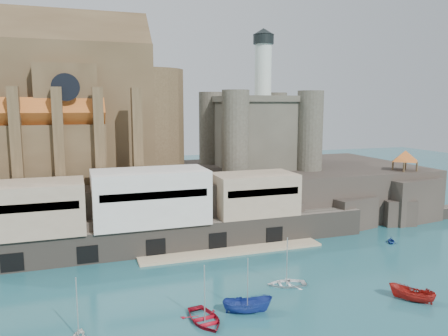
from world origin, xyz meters
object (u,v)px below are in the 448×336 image
church (55,111)px  boat_0 (205,322)px  castle_keep (258,128)px  boat_2 (247,312)px  pavilion (405,157)px

church → boat_0: church is taller
castle_keep → boat_2: (-19.51, -42.83, -18.31)m
church → pavilion: bearing=-13.5°
castle_keep → boat_2: size_ratio=5.17×
castle_keep → boat_0: bearing=-119.7°
castle_keep → boat_0: size_ratio=4.78×
church → castle_keep: church is taller
boat_0 → castle_keep: bearing=53.5°
boat_0 → boat_2: boat_0 is taller
boat_0 → boat_2: size_ratio=1.08×
church → pavilion: church is taller
boat_2 → church: bearing=39.8°
castle_keep → pavilion: size_ratio=4.58×
pavilion → boat_2: bearing=-148.6°
church → boat_2: 53.10m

